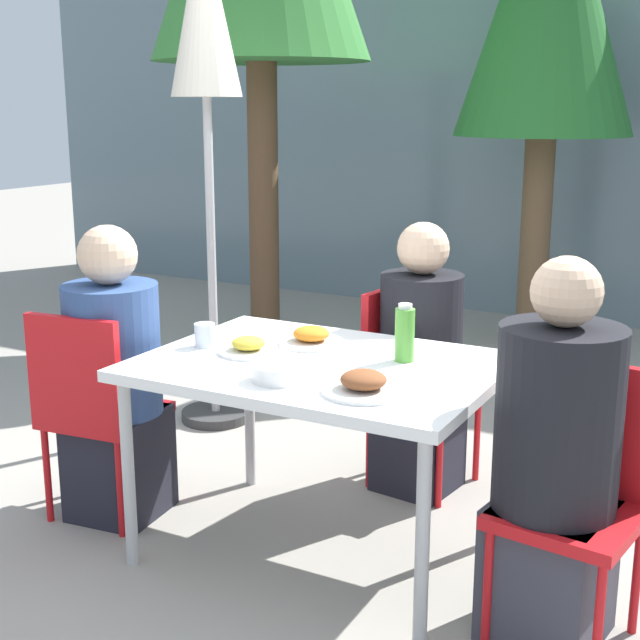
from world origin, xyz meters
TOP-DOWN VIEW (x-y plane):
  - ground_plane at (0.00, 0.00)m, footprint 24.00×24.00m
  - building_facade at (0.00, 4.16)m, footprint 10.00×0.20m
  - dining_table at (0.00, 0.00)m, footprint 1.23×0.91m
  - chair_left at (-0.91, -0.18)m, footprint 0.44×0.44m
  - person_left at (-0.87, -0.09)m, footprint 0.37×0.37m
  - chair_right at (0.93, -0.05)m, footprint 0.45×0.45m
  - person_right at (0.87, -0.13)m, footprint 0.38×0.38m
  - chair_far at (0.02, 0.77)m, footprint 0.45×0.45m
  - person_far at (0.10, 0.71)m, footprint 0.35×0.35m
  - closed_umbrella at (-1.15, 1.00)m, footprint 0.36×0.36m
  - plate_0 at (0.28, -0.24)m, footprint 0.27×0.27m
  - plate_1 at (-0.14, 0.19)m, footprint 0.25×0.25m
  - plate_2 at (-0.28, -0.03)m, footprint 0.22×0.22m
  - bottle at (0.26, 0.15)m, footprint 0.07×0.07m
  - drinking_cup at (-0.47, -0.03)m, footprint 0.08×0.08m
  - salad_bowl at (-0.01, -0.26)m, footprint 0.17×0.17m

SIDE VIEW (x-z plane):
  - ground_plane at x=0.00m, z-range 0.00..0.00m
  - chair_left at x=-0.91m, z-range 0.07..0.92m
  - chair_right at x=0.93m, z-range 0.07..0.92m
  - chair_far at x=0.02m, z-range 0.07..0.92m
  - person_far at x=0.10m, z-range -0.03..1.12m
  - person_left at x=-0.87m, z-range -0.04..1.14m
  - person_right at x=0.87m, z-range -0.04..1.16m
  - dining_table at x=0.00m, z-range 0.31..1.04m
  - plate_2 at x=-0.28m, z-range 0.73..0.79m
  - plate_1 at x=-0.14m, z-range 0.73..0.80m
  - plate_0 at x=0.28m, z-range 0.73..0.80m
  - salad_bowl at x=-0.01m, z-range 0.74..0.79m
  - drinking_cup at x=-0.47m, z-range 0.74..0.82m
  - bottle at x=0.26m, z-range 0.73..0.94m
  - building_facade at x=0.00m, z-range 0.00..3.00m
  - closed_umbrella at x=-1.15m, z-range 0.67..3.16m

